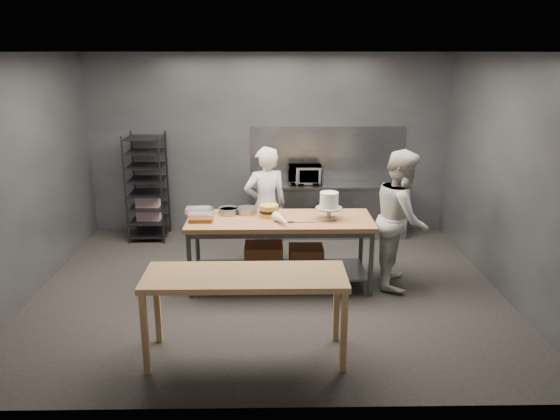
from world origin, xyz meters
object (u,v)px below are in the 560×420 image
(chef_behind, at_px, (266,206))
(chef_right, at_px, (401,219))
(microwave, at_px, (305,175))
(work_table, at_px, (281,244))
(layer_cake, at_px, (269,211))
(near_counter, at_px, (245,282))
(frosted_cake_stand, at_px, (329,203))
(speed_rack, at_px, (147,188))

(chef_behind, xyz_separation_m, chef_right, (1.78, -0.78, 0.04))
(chef_right, distance_m, microwave, 2.32)
(work_table, relative_size, layer_cake, 9.66)
(work_table, relative_size, near_counter, 1.20)
(chef_behind, distance_m, microwave, 1.40)
(chef_right, height_order, layer_cake, chef_right)
(microwave, xyz_separation_m, frosted_cake_stand, (0.18, -2.07, 0.09))
(frosted_cake_stand, bearing_deg, microwave, 95.02)
(microwave, distance_m, layer_cake, 2.04)
(microwave, bearing_deg, frosted_cake_stand, -84.98)
(chef_right, relative_size, frosted_cake_stand, 5.05)
(speed_rack, height_order, frosted_cake_stand, speed_rack)
(microwave, bearing_deg, chef_behind, -117.34)
(near_counter, bearing_deg, microwave, 77.85)
(microwave, bearing_deg, near_counter, -102.15)
(chef_right, bearing_deg, chef_behind, 78.41)
(work_table, bearing_deg, chef_right, 0.21)
(work_table, height_order, chef_right, chef_right)
(near_counter, bearing_deg, layer_cake, 82.98)
(chef_behind, distance_m, layer_cake, 0.72)
(chef_behind, xyz_separation_m, microwave, (0.64, 1.24, 0.18))
(work_table, distance_m, chef_right, 1.61)
(work_table, xyz_separation_m, microwave, (0.44, 2.02, 0.48))
(microwave, bearing_deg, chef_right, -60.46)
(chef_behind, distance_m, frosted_cake_stand, 1.20)
(near_counter, relative_size, chef_behind, 1.15)
(microwave, xyz_separation_m, layer_cake, (-0.59, -1.95, -0.05))
(chef_behind, relative_size, microwave, 3.20)
(near_counter, bearing_deg, chef_behind, 85.98)
(layer_cake, bearing_deg, speed_rack, 136.91)
(speed_rack, xyz_separation_m, chef_behind, (1.95, -1.16, 0.01))
(work_table, xyz_separation_m, near_counter, (-0.38, -1.79, 0.24))
(near_counter, distance_m, chef_right, 2.66)
(work_table, height_order, layer_cake, layer_cake)
(chef_right, xyz_separation_m, layer_cake, (-1.73, 0.07, 0.09))
(speed_rack, distance_m, frosted_cake_stand, 3.42)
(speed_rack, distance_m, chef_right, 4.20)
(near_counter, distance_m, speed_rack, 4.13)
(speed_rack, xyz_separation_m, frosted_cake_stand, (2.77, -1.99, 0.29))
(work_table, relative_size, frosted_cake_stand, 6.68)
(microwave, height_order, layer_cake, microwave)
(near_counter, height_order, chef_behind, chef_behind)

